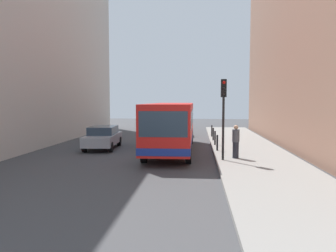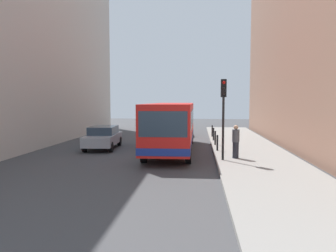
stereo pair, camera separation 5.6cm
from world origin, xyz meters
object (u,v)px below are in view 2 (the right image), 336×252
at_px(traffic_light, 223,104).
at_px(pedestrian_near_signal, 236,142).
at_px(bollard_mid, 215,138).
at_px(bollard_far, 214,134).
at_px(bollard_near, 217,143).
at_px(bollard_farthest, 212,131).
at_px(bus, 172,124).
at_px(car_beside_bus, 103,137).
at_px(car_behind_bus, 178,127).

distance_m(traffic_light, pedestrian_near_signal, 2.20).
height_order(bollard_mid, bollard_far, same).
bearing_deg(bollard_near, pedestrian_near_signal, -72.69).
distance_m(bollard_far, bollard_farthest, 2.65).
height_order(bus, bollard_mid, bus).
height_order(car_beside_bus, bollard_far, car_beside_bus).
height_order(bus, car_behind_bus, bus).
bearing_deg(bollard_farthest, pedestrian_near_signal, -85.61).
distance_m(car_beside_bus, bollard_far, 8.49).
bearing_deg(car_beside_bus, pedestrian_near_signal, 151.66).
distance_m(bus, traffic_light, 4.84).
xyz_separation_m(bollard_farthest, pedestrian_near_signal, (0.81, -10.55, 0.40)).
distance_m(bus, bollard_farthest, 8.10).
relative_size(car_beside_bus, bollard_farthest, 4.74).
distance_m(car_beside_bus, car_behind_bus, 10.11).
bearing_deg(bollard_far, bollard_farthest, 90.00).
height_order(car_beside_bus, bollard_mid, car_beside_bus).
bearing_deg(car_behind_bus, bollard_far, 117.69).
distance_m(traffic_light, bollard_near, 4.01).
xyz_separation_m(car_behind_bus, pedestrian_near_signal, (3.81, -12.88, 0.24)).
bearing_deg(pedestrian_near_signal, traffic_light, 171.00).
xyz_separation_m(traffic_light, bollard_near, (-0.10, 3.23, -2.38)).
relative_size(traffic_light, bollard_far, 4.32).
xyz_separation_m(bollard_near, bollard_farthest, (0.00, 7.95, 0.00)).
xyz_separation_m(traffic_light, bollard_mid, (-0.10, 5.88, -2.38)).
height_order(bus, bollard_near, bus).
bearing_deg(bus, bollard_mid, -141.77).
height_order(bollard_far, pedestrian_near_signal, pedestrian_near_signal).
relative_size(bollard_mid, bollard_farthest, 1.00).
xyz_separation_m(bollard_mid, bollard_far, (0.00, 2.65, 0.00)).
bearing_deg(bollard_mid, bollard_near, -90.00).
distance_m(car_behind_bus, bollard_mid, 8.20).
height_order(bus, bollard_farthest, bus).
distance_m(bollard_farthest, pedestrian_near_signal, 10.59).
height_order(traffic_light, bollard_near, traffic_light).
height_order(car_beside_bus, traffic_light, traffic_light).
bearing_deg(pedestrian_near_signal, bollard_farthest, 43.81).
bearing_deg(pedestrian_near_signal, car_beside_bus, 104.73).
height_order(bollard_mid, bollard_farthest, same).
xyz_separation_m(car_beside_bus, bollard_mid, (7.43, 1.46, -0.16)).
height_order(car_beside_bus, car_behind_bus, same).
distance_m(car_behind_bus, bollard_near, 10.71).
distance_m(car_behind_bus, bollard_far, 5.81).
distance_m(bollard_mid, bollard_far, 2.65).
bearing_deg(bollard_mid, bus, -141.55).
bearing_deg(bollard_mid, pedestrian_near_signal, -81.23).
height_order(bollard_near, pedestrian_near_signal, pedestrian_near_signal).
bearing_deg(pedestrian_near_signal, car_behind_bus, 55.91).
relative_size(bollard_near, pedestrian_near_signal, 0.54).
distance_m(bus, car_beside_bus, 4.79).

